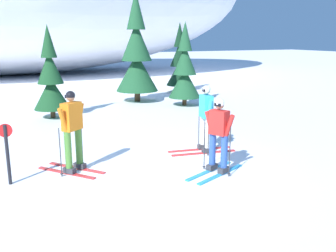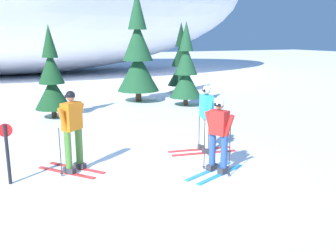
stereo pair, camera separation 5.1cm
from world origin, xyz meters
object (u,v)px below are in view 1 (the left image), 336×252
(skier_cyan_jacket, at_px, (206,117))
(pine_tree_far_right, at_px, (180,63))
(skier_orange_jacket, at_px, (72,129))
(trail_marker_post, at_px, (7,150))
(skier_red_jacket, at_px, (219,135))
(pine_tree_center_left, at_px, (137,56))
(pine_tree_far_left, at_px, (51,80))
(pine_tree_center_right, at_px, (185,71))

(skier_cyan_jacket, height_order, pine_tree_far_right, pine_tree_far_right)
(skier_orange_jacket, bearing_deg, trail_marker_post, -172.86)
(skier_red_jacket, xyz_separation_m, pine_tree_center_left, (1.77, 9.73, 1.24))
(pine_tree_center_left, bearing_deg, pine_tree_far_right, 30.45)
(pine_tree_far_left, xyz_separation_m, pine_tree_far_right, (7.39, 3.95, 0.13))
(skier_red_jacket, height_order, pine_tree_center_right, pine_tree_center_right)
(skier_orange_jacket, distance_m, skier_red_jacket, 3.26)
(skier_orange_jacket, relative_size, pine_tree_far_right, 0.50)
(skier_orange_jacket, relative_size, pine_tree_far_left, 0.54)
(skier_cyan_jacket, bearing_deg, trail_marker_post, -177.25)
(skier_red_jacket, bearing_deg, trail_marker_post, 163.77)
(skier_cyan_jacket, relative_size, pine_tree_center_left, 0.36)
(pine_tree_far_left, relative_size, pine_tree_center_right, 0.94)
(skier_cyan_jacket, relative_size, pine_tree_far_left, 0.53)
(pine_tree_far_left, distance_m, pine_tree_center_right, 5.71)
(skier_red_jacket, xyz_separation_m, pine_tree_far_left, (-2.43, 7.66, 0.56))
(pine_tree_center_left, xyz_separation_m, trail_marker_post, (-6.07, -8.48, -1.37))
(pine_tree_center_right, distance_m, trail_marker_post, 10.07)
(skier_cyan_jacket, height_order, pine_tree_center_left, pine_tree_center_left)
(pine_tree_center_right, xyz_separation_m, pine_tree_far_right, (1.68, 3.78, 0.04))
(pine_tree_center_left, bearing_deg, trail_marker_post, -125.60)
(skier_cyan_jacket, height_order, skier_orange_jacket, skier_orange_jacket)
(pine_tree_center_left, relative_size, pine_tree_far_right, 1.35)
(skier_red_jacket, bearing_deg, skier_cyan_jacket, 69.53)
(pine_tree_center_left, bearing_deg, pine_tree_center_right, -51.66)
(pine_tree_far_left, distance_m, pine_tree_center_left, 4.74)
(pine_tree_center_left, relative_size, pine_tree_center_right, 1.38)
(skier_cyan_jacket, bearing_deg, pine_tree_far_left, 115.81)
(pine_tree_far_right, relative_size, trail_marker_post, 2.89)
(skier_orange_jacket, distance_m, trail_marker_post, 1.41)
(pine_tree_center_left, height_order, trail_marker_post, pine_tree_center_left)
(skier_red_jacket, height_order, pine_tree_center_left, pine_tree_center_left)
(skier_red_jacket, distance_m, pine_tree_far_left, 8.05)
(skier_orange_jacket, bearing_deg, skier_cyan_jacket, 1.02)
(skier_cyan_jacket, relative_size, skier_orange_jacket, 0.98)
(skier_orange_jacket, distance_m, pine_tree_far_right, 12.90)
(skier_red_jacket, distance_m, trail_marker_post, 4.48)
(pine_tree_center_right, relative_size, pine_tree_far_right, 0.98)
(skier_cyan_jacket, distance_m, pine_tree_far_right, 11.06)
(pine_tree_center_right, bearing_deg, skier_red_jacket, -112.75)
(pine_tree_center_right, bearing_deg, pine_tree_center_left, 128.34)
(pine_tree_far_left, bearing_deg, skier_cyan_jacket, -64.19)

